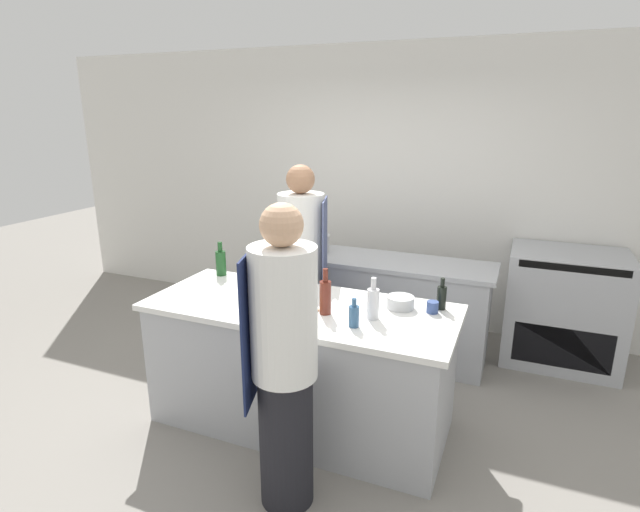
% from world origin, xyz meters
% --- Properties ---
extents(ground_plane, '(16.00, 16.00, 0.00)m').
position_xyz_m(ground_plane, '(0.00, 0.00, 0.00)').
color(ground_plane, gray).
extents(wall_back, '(8.00, 0.06, 2.80)m').
position_xyz_m(wall_back, '(0.00, 2.13, 1.40)').
color(wall_back, silver).
rests_on(wall_back, ground_plane).
extents(prep_counter, '(2.10, 0.87, 0.90)m').
position_xyz_m(prep_counter, '(0.00, 0.00, 0.45)').
color(prep_counter, '#A8AAAF').
rests_on(prep_counter, ground_plane).
extents(pass_counter, '(2.19, 0.58, 0.90)m').
position_xyz_m(pass_counter, '(0.10, 1.26, 0.45)').
color(pass_counter, '#A8AAAF').
rests_on(pass_counter, ground_plane).
extents(oven_range, '(0.95, 0.71, 1.01)m').
position_xyz_m(oven_range, '(1.74, 1.72, 0.50)').
color(oven_range, '#A8AAAF').
rests_on(oven_range, ground_plane).
extents(chef_at_prep_near, '(0.41, 0.39, 1.73)m').
position_xyz_m(chef_at_prep_near, '(0.23, -0.72, 0.87)').
color(chef_at_prep_near, black).
rests_on(chef_at_prep_near, ground_plane).
extents(chef_at_stove, '(0.43, 0.42, 1.76)m').
position_xyz_m(chef_at_stove, '(-0.32, 0.72, 0.88)').
color(chef_at_stove, black).
rests_on(chef_at_stove, ground_plane).
extents(bottle_olive_oil, '(0.08, 0.08, 0.27)m').
position_xyz_m(bottle_olive_oil, '(-0.85, 0.34, 1.01)').
color(bottle_olive_oil, '#19471E').
rests_on(bottle_olive_oil, prep_counter).
extents(bottle_vinegar, '(0.08, 0.08, 0.27)m').
position_xyz_m(bottle_vinegar, '(0.52, -0.03, 1.01)').
color(bottle_vinegar, silver).
rests_on(bottle_vinegar, prep_counter).
extents(bottle_wine, '(0.06, 0.06, 0.21)m').
position_xyz_m(bottle_wine, '(0.89, 0.29, 0.99)').
color(bottle_wine, black).
rests_on(bottle_wine, prep_counter).
extents(bottle_cooking_oil, '(0.06, 0.06, 0.18)m').
position_xyz_m(bottle_cooking_oil, '(0.45, -0.19, 0.97)').
color(bottle_cooking_oil, '#2D5175').
rests_on(bottle_cooking_oil, prep_counter).
extents(bottle_sauce, '(0.07, 0.07, 0.30)m').
position_xyz_m(bottle_sauce, '(0.21, -0.07, 1.02)').
color(bottle_sauce, '#5B2319').
rests_on(bottle_sauce, prep_counter).
extents(bottle_water, '(0.08, 0.08, 0.24)m').
position_xyz_m(bottle_water, '(-0.39, 0.30, 0.99)').
color(bottle_water, '#B2A84C').
rests_on(bottle_water, prep_counter).
extents(bowl_mixing_large, '(0.21, 0.21, 0.09)m').
position_xyz_m(bowl_mixing_large, '(-0.09, 0.15, 0.94)').
color(bowl_mixing_large, white).
rests_on(bowl_mixing_large, prep_counter).
extents(bowl_prep_small, '(0.18, 0.18, 0.08)m').
position_xyz_m(bowl_prep_small, '(0.64, 0.21, 0.94)').
color(bowl_prep_small, '#B7BABC').
rests_on(bowl_prep_small, prep_counter).
extents(cup, '(0.08, 0.08, 0.08)m').
position_xyz_m(cup, '(0.85, 0.21, 0.94)').
color(cup, '#33477F').
rests_on(cup, prep_counter).
extents(cutting_board, '(0.37, 0.24, 0.01)m').
position_xyz_m(cutting_board, '(-0.03, -0.17, 0.91)').
color(cutting_board, tan).
rests_on(cutting_board, prep_counter).
extents(stockpot, '(0.31, 0.31, 0.16)m').
position_xyz_m(stockpot, '(-0.44, 1.25, 0.98)').
color(stockpot, '#A8AAAF').
rests_on(stockpot, pass_counter).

